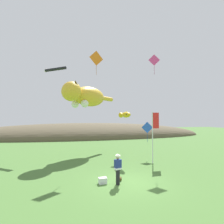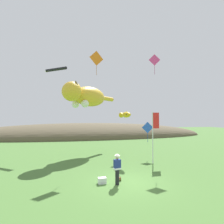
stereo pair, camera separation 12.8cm
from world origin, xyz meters
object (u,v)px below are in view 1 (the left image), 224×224
object	(u,v)px
kite_spool	(120,179)
picnic_cooler	(103,181)
festival_attendant	(118,168)
kite_diamond_pink	(154,60)
kite_diamond_orange	(96,58)
kite_fish_windsock	(125,115)
kite_diamond_blue	(147,128)
kite_tube_streamer	(55,69)
kite_giant_cat	(86,96)
festival_banner_pole	(154,130)

from	to	relation	value
kite_spool	picnic_cooler	size ratio (longest dim) A/B	0.53
festival_attendant	kite_spool	world-z (taller)	festival_attendant
festival_attendant	picnic_cooler	size ratio (longest dim) A/B	3.51
kite_diamond_pink	kite_diamond_orange	distance (m)	5.82
kite_fish_windsock	kite_diamond_blue	xyz separation A→B (m)	(2.43, 0.34, -1.28)
kite_tube_streamer	kite_diamond_pink	distance (m)	12.27
picnic_cooler	festival_attendant	bearing A→B (deg)	-22.38
kite_giant_cat	kite_diamond_blue	xyz separation A→B (m)	(5.83, -3.56, -3.45)
kite_diamond_pink	kite_diamond_orange	xyz separation A→B (m)	(-5.79, 0.57, -0.08)
kite_giant_cat	kite_diamond_orange	distance (m)	4.74
kite_diamond_blue	kite_tube_streamer	bearing A→B (deg)	145.25
kite_fish_windsock	kite_diamond_orange	xyz separation A→B (m)	(-2.73, 0.53, 5.43)
festival_attendant	festival_banner_pole	size ratio (longest dim) A/B	0.39
festival_attendant	kite_tube_streamer	xyz separation A→B (m)	(-4.73, 12.72, 9.19)
picnic_cooler	kite_diamond_orange	world-z (taller)	kite_diamond_orange
kite_tube_streamer	picnic_cooler	bearing A→B (deg)	-72.61
festival_attendant	kite_spool	distance (m)	1.05
festival_attendant	kite_diamond_pink	bearing A→B (deg)	47.02
festival_attendant	kite_diamond_orange	bearing A→B (deg)	93.68
festival_banner_pole	picnic_cooler	bearing A→B (deg)	-145.02
kite_tube_streamer	kite_diamond_orange	xyz separation A→B (m)	(4.32, -6.38, -0.43)
festival_banner_pole	kite_tube_streamer	xyz separation A→B (m)	(-9.15, 8.68, 7.20)
festival_banner_pole	kite_fish_windsock	distance (m)	3.06
kite_fish_windsock	festival_banner_pole	bearing A→B (deg)	-40.06
kite_tube_streamer	festival_attendant	bearing A→B (deg)	-69.61
kite_giant_cat	picnic_cooler	bearing A→B (deg)	-88.56
kite_spool	kite_diamond_orange	size ratio (longest dim) A/B	0.11
festival_attendant	kite_diamond_pink	distance (m)	11.86
kite_fish_windsock	picnic_cooler	bearing A→B (deg)	-120.14
kite_fish_windsock	festival_attendant	bearing A→B (deg)	-111.74
festival_attendant	kite_giant_cat	xyz separation A→B (m)	(-1.09, 9.72, 5.50)
festival_banner_pole	kite_diamond_orange	world-z (taller)	kite_diamond_orange
festival_banner_pole	kite_giant_cat	world-z (taller)	kite_giant_cat
picnic_cooler	kite_fish_windsock	xyz separation A→B (m)	(3.17, 5.46, 4.10)
festival_banner_pole	kite_tube_streamer	distance (m)	14.52
festival_banner_pole	kite_diamond_blue	distance (m)	2.13
picnic_cooler	kite_diamond_orange	size ratio (longest dim) A/B	0.21
kite_diamond_orange	kite_diamond_pink	bearing A→B (deg)	-5.59
festival_attendant	kite_diamond_orange	distance (m)	10.83
kite_tube_streamer	kite_diamond_orange	bearing A→B (deg)	-55.90
picnic_cooler	festival_banner_pole	world-z (taller)	festival_banner_pole
kite_diamond_blue	kite_fish_windsock	bearing A→B (deg)	-172.07
festival_attendant	kite_spool	size ratio (longest dim) A/B	6.61
festival_attendant	kite_fish_windsock	xyz separation A→B (m)	(2.32, 5.81, 3.33)
festival_attendant	kite_diamond_pink	size ratio (longest dim) A/B	0.86
kite_diamond_orange	kite_fish_windsock	bearing A→B (deg)	-11.00
kite_diamond_orange	festival_attendant	bearing A→B (deg)	-86.32
festival_attendant	picnic_cooler	bearing A→B (deg)	157.62
kite_spool	kite_giant_cat	size ratio (longest dim) A/B	0.04
picnic_cooler	kite_tube_streamer	xyz separation A→B (m)	(-3.88, 12.37, 9.97)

